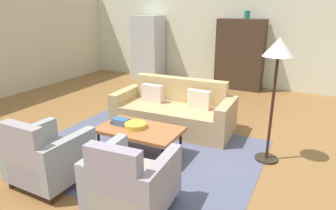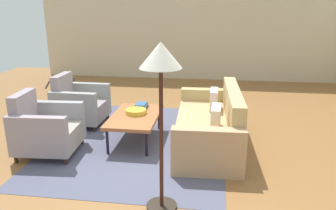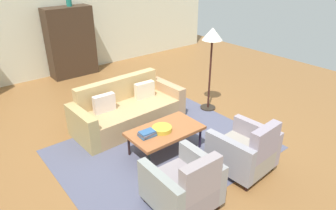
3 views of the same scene
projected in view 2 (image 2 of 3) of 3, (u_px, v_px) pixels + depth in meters
ground_plane at (168, 151)px, 4.78m from camera, size 11.72×11.72×0.00m
wall_left at (193, 28)px, 8.99m from camera, size 0.12×8.45×2.80m
area_rug at (139, 140)px, 5.17m from camera, size 3.40×2.60×0.01m
couch at (213, 127)px, 4.94m from camera, size 2.13×0.97×0.86m
coffee_table at (135, 117)px, 5.06m from camera, size 1.20×0.70×0.42m
armchair_left at (78, 105)px, 5.80m from camera, size 0.81×0.81×0.88m
armchair_right at (44, 130)px, 4.65m from camera, size 0.85×0.85×0.88m
fruit_bowl at (136, 111)px, 5.10m from camera, size 0.32×0.32×0.07m
book_stack at (141, 106)px, 5.36m from camera, size 0.27×0.21×0.08m
floor_lamp at (161, 72)px, 3.05m from camera, size 0.40×0.40×1.72m
dog at (61, 85)px, 7.36m from camera, size 0.57×0.51×0.48m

